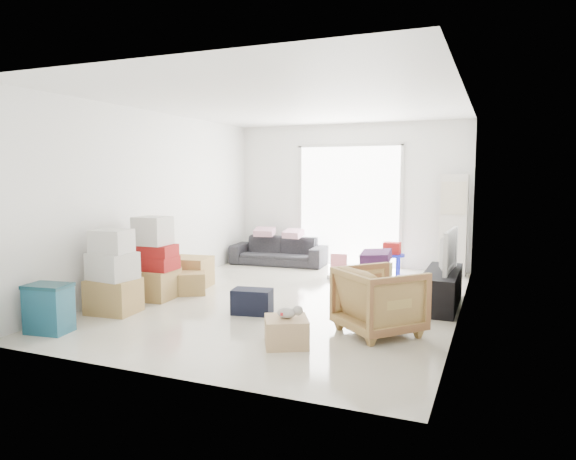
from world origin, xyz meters
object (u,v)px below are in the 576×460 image
(kids_table, at_px, (392,252))
(armchair, at_px, (380,297))
(tv_console, at_px, (442,288))
(ottoman, at_px, (376,276))
(wood_crate, at_px, (286,332))
(ac_tower, at_px, (453,225))
(television, at_px, (442,266))
(sofa, at_px, (279,246))
(storage_bins, at_px, (49,308))

(kids_table, bearing_deg, armchair, -81.38)
(tv_console, distance_m, ottoman, 1.29)
(kids_table, relative_size, wood_crate, 1.34)
(ac_tower, relative_size, kids_table, 3.02)
(television, bearing_deg, ottoman, 58.03)
(armchair, distance_m, ottoman, 2.30)
(sofa, height_order, kids_table, sofa)
(ac_tower, relative_size, sofa, 0.96)
(tv_console, bearing_deg, kids_table, 118.97)
(ac_tower, bearing_deg, armchair, -97.05)
(sofa, bearing_deg, television, -36.84)
(ac_tower, bearing_deg, kids_table, -156.66)
(ottoman, bearing_deg, ac_tower, 56.50)
(sofa, relative_size, ottoman, 4.66)
(armchair, distance_m, kids_table, 3.36)
(ottoman, distance_m, kids_table, 1.12)
(ac_tower, xyz_separation_m, television, (0.05, -2.25, -0.34))
(television, distance_m, wood_crate, 2.62)
(tv_console, distance_m, sofa, 3.88)
(ac_tower, height_order, storage_bins, ac_tower)
(sofa, height_order, storage_bins, sofa)
(ac_tower, height_order, armchair, ac_tower)
(tv_console, height_order, television, television)
(tv_console, distance_m, storage_bins, 4.82)
(ac_tower, distance_m, television, 2.28)
(tv_console, bearing_deg, ottoman, 144.92)
(ac_tower, bearing_deg, storage_bins, -127.12)
(kids_table, bearing_deg, ottoman, -91.86)
(storage_bins, distance_m, kids_table, 5.49)
(ac_tower, height_order, kids_table, ac_tower)
(ac_tower, relative_size, television, 1.82)
(ac_tower, xyz_separation_m, sofa, (-3.21, -0.15, -0.52))
(sofa, bearing_deg, wood_crate, -69.79)
(wood_crate, bearing_deg, storage_bins, -167.01)
(tv_console, relative_size, armchair, 1.76)
(kids_table, bearing_deg, storage_bins, -121.70)
(ottoman, bearing_deg, kids_table, 88.14)
(television, xyz_separation_m, kids_table, (-1.02, 1.83, -0.13))
(television, height_order, armchair, armchair)
(sofa, bearing_deg, kids_table, -10.83)
(ac_tower, xyz_separation_m, storage_bins, (-3.85, -5.09, -0.60))
(television, xyz_separation_m, storage_bins, (-3.90, -2.84, -0.27))
(television, relative_size, storage_bins, 1.76)
(ac_tower, xyz_separation_m, kids_table, (-0.97, -0.42, -0.47))
(ac_tower, distance_m, ottoman, 1.94)
(armchair, xyz_separation_m, wood_crate, (-0.79, -0.75, -0.26))
(ottoman, height_order, kids_table, kids_table)
(armchair, bearing_deg, television, -66.98)
(ottoman, xyz_separation_m, kids_table, (0.04, 1.10, 0.21))
(television, relative_size, ottoman, 2.45)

